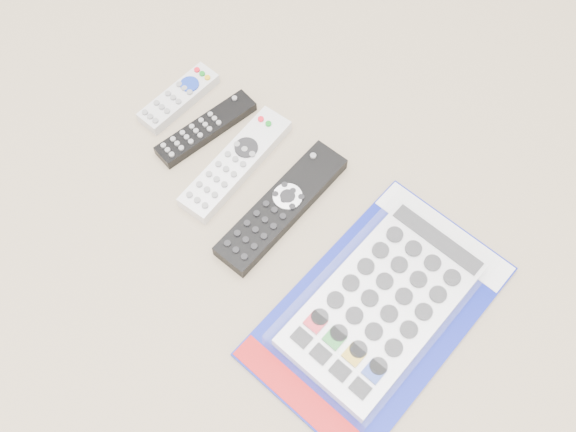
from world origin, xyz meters
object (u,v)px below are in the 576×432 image
Objects in this scene: jumbo_remote_packaged at (383,304)px; remote_slim_black at (205,129)px; remote_small_grey at (179,98)px; remote_silver_dvd at (236,163)px; remote_large_black at (282,207)px.

remote_slim_black is at bearing 172.89° from jumbo_remote_packaged.
remote_small_grey is 0.68× the size of remote_silver_dvd.
remote_large_black is at bearing 173.55° from jumbo_remote_packaged.
remote_large_black reaches higher than remote_small_grey.
remote_large_black is 0.65× the size of jumbo_remote_packaged.
remote_small_grey is 0.15m from remote_silver_dvd.
remote_slim_black is at bearing -10.31° from remote_small_grey.
jumbo_remote_packaged is at bearing 0.47° from remote_slim_black.
remote_large_black reaches higher than remote_slim_black.
remote_small_grey is at bearing 172.39° from jumbo_remote_packaged.
remote_large_black is (0.10, -0.01, 0.00)m from remote_silver_dvd.
remote_silver_dvd reaches higher than remote_small_grey.
remote_slim_black is (0.07, -0.02, -0.00)m from remote_small_grey.
remote_small_grey reaches higher than remote_slim_black.
remote_small_grey is 0.24m from remote_large_black.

